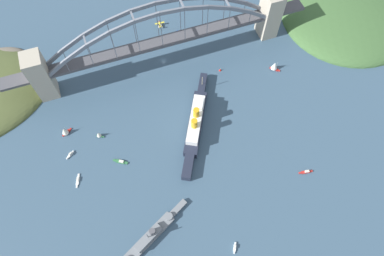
{
  "coord_description": "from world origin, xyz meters",
  "views": [
    {
      "loc": [
        44.45,
        204.53,
        255.67
      ],
      "look_at": [
        0.0,
        79.38,
        8.0
      ],
      "focal_mm": 32.78,
      "sensor_mm": 36.0,
      "label": 1
    }
  ],
  "objects_px": {
    "naval_cruiser": "(149,238)",
    "small_boat_6": "(78,180)",
    "seaplane_taxiing_near_bridge": "(179,34)",
    "small_boat_3": "(70,155)",
    "small_boat_4": "(99,135)",
    "small_boat_1": "(306,172)",
    "harbor_arch_bridge": "(161,42)",
    "ocean_liner": "(196,122)",
    "small_boat_7": "(65,131)",
    "channel_marker_buoy": "(220,70)",
    "seaplane_second_in_formation": "(160,25)",
    "small_boat_0": "(275,66)",
    "small_boat_2": "(235,248)",
    "small_boat_8": "(121,162)"
  },
  "relations": [
    {
      "from": "harbor_arch_bridge",
      "to": "seaplane_second_in_formation",
      "type": "relative_size",
      "value": 28.88
    },
    {
      "from": "seaplane_second_in_formation",
      "to": "harbor_arch_bridge",
      "type": "bearing_deg",
      "value": 76.73
    },
    {
      "from": "harbor_arch_bridge",
      "to": "naval_cruiser",
      "type": "height_order",
      "value": "harbor_arch_bridge"
    },
    {
      "from": "small_boat_7",
      "to": "channel_marker_buoy",
      "type": "distance_m",
      "value": 144.3
    },
    {
      "from": "naval_cruiser",
      "to": "small_boat_2",
      "type": "relative_size",
      "value": 9.32
    },
    {
      "from": "naval_cruiser",
      "to": "small_boat_6",
      "type": "height_order",
      "value": "naval_cruiser"
    },
    {
      "from": "seaplane_taxiing_near_bridge",
      "to": "small_boat_7",
      "type": "bearing_deg",
      "value": 30.01
    },
    {
      "from": "small_boat_0",
      "to": "small_boat_7",
      "type": "bearing_deg",
      "value": 0.78
    },
    {
      "from": "harbor_arch_bridge",
      "to": "small_boat_0",
      "type": "xyz_separation_m",
      "value": [
        -91.86,
        42.8,
        -20.7
      ]
    },
    {
      "from": "seaplane_taxiing_near_bridge",
      "to": "small_boat_2",
      "type": "relative_size",
      "value": 1.5
    },
    {
      "from": "naval_cruiser",
      "to": "small_boat_1",
      "type": "xyz_separation_m",
      "value": [
        -128.4,
        -7.3,
        -1.92
      ]
    },
    {
      "from": "small_boat_7",
      "to": "small_boat_8",
      "type": "xyz_separation_m",
      "value": [
        -36.19,
        39.79,
        -3.4
      ]
    },
    {
      "from": "naval_cruiser",
      "to": "channel_marker_buoy",
      "type": "relative_size",
      "value": 24.6
    },
    {
      "from": "ocean_liner",
      "to": "small_boat_2",
      "type": "height_order",
      "value": "ocean_liner"
    },
    {
      "from": "naval_cruiser",
      "to": "small_boat_3",
      "type": "height_order",
      "value": "naval_cruiser"
    },
    {
      "from": "naval_cruiser",
      "to": "small_boat_6",
      "type": "xyz_separation_m",
      "value": [
        39.75,
        -59.8,
        -2.13
      ]
    },
    {
      "from": "seaplane_taxiing_near_bridge",
      "to": "small_boat_4",
      "type": "relative_size",
      "value": 1.6
    },
    {
      "from": "seaplane_second_in_formation",
      "to": "small_boat_7",
      "type": "distance_m",
      "value": 139.17
    },
    {
      "from": "harbor_arch_bridge",
      "to": "naval_cruiser",
      "type": "bearing_deg",
      "value": 69.18
    },
    {
      "from": "seaplane_taxiing_near_bridge",
      "to": "small_boat_6",
      "type": "relative_size",
      "value": 0.97
    },
    {
      "from": "ocean_liner",
      "to": "small_boat_7",
      "type": "bearing_deg",
      "value": -15.67
    },
    {
      "from": "small_boat_1",
      "to": "small_boat_4",
      "type": "bearing_deg",
      "value": -30.3
    },
    {
      "from": "small_boat_2",
      "to": "small_boat_6",
      "type": "bearing_deg",
      "value": -42.42
    },
    {
      "from": "naval_cruiser",
      "to": "small_boat_6",
      "type": "relative_size",
      "value": 6.08
    },
    {
      "from": "ocean_liner",
      "to": "small_boat_4",
      "type": "xyz_separation_m",
      "value": [
        77.35,
        -16.8,
        -2.63
      ]
    },
    {
      "from": "small_boat_4",
      "to": "small_boat_6",
      "type": "xyz_separation_m",
      "value": [
        23.98,
        31.76,
        -2.63
      ]
    },
    {
      "from": "ocean_liner",
      "to": "small_boat_7",
      "type": "xyz_separation_m",
      "value": [
        102.72,
        -28.82,
        -1.76
      ]
    },
    {
      "from": "seaplane_taxiing_near_bridge",
      "to": "small_boat_3",
      "type": "relative_size",
      "value": 1.53
    },
    {
      "from": "small_boat_4",
      "to": "small_boat_6",
      "type": "bearing_deg",
      "value": 52.95
    },
    {
      "from": "ocean_liner",
      "to": "seaplane_taxiing_near_bridge",
      "type": "height_order",
      "value": "ocean_liner"
    },
    {
      "from": "small_boat_8",
      "to": "small_boat_2",
      "type": "bearing_deg",
      "value": 123.38
    },
    {
      "from": "seaplane_second_in_formation",
      "to": "channel_marker_buoy",
      "type": "height_order",
      "value": "seaplane_second_in_formation"
    },
    {
      "from": "small_boat_7",
      "to": "channel_marker_buoy",
      "type": "height_order",
      "value": "small_boat_7"
    },
    {
      "from": "naval_cruiser",
      "to": "small_boat_0",
      "type": "distance_m",
      "value": 182.56
    },
    {
      "from": "seaplane_taxiing_near_bridge",
      "to": "channel_marker_buoy",
      "type": "height_order",
      "value": "seaplane_taxiing_near_bridge"
    },
    {
      "from": "seaplane_taxiing_near_bridge",
      "to": "channel_marker_buoy",
      "type": "xyz_separation_m",
      "value": [
        -21.63,
        52.72,
        -1.04
      ]
    },
    {
      "from": "small_boat_2",
      "to": "small_boat_6",
      "type": "relative_size",
      "value": 0.65
    },
    {
      "from": "small_boat_7",
      "to": "harbor_arch_bridge",
      "type": "bearing_deg",
      "value": -155.1
    },
    {
      "from": "ocean_liner",
      "to": "small_boat_4",
      "type": "distance_m",
      "value": 79.19
    },
    {
      "from": "small_boat_2",
      "to": "small_boat_8",
      "type": "height_order",
      "value": "small_boat_2"
    },
    {
      "from": "channel_marker_buoy",
      "to": "small_boat_0",
      "type": "bearing_deg",
      "value": 162.21
    },
    {
      "from": "harbor_arch_bridge",
      "to": "ocean_liner",
      "type": "height_order",
      "value": "harbor_arch_bridge"
    },
    {
      "from": "seaplane_second_in_formation",
      "to": "small_boat_0",
      "type": "xyz_separation_m",
      "value": [
        -81.82,
        85.37,
        2.96
      ]
    },
    {
      "from": "seaplane_taxiing_near_bridge",
      "to": "small_boat_3",
      "type": "height_order",
      "value": "seaplane_taxiing_near_bridge"
    },
    {
      "from": "seaplane_taxiing_near_bridge",
      "to": "small_boat_0",
      "type": "height_order",
      "value": "small_boat_0"
    },
    {
      "from": "naval_cruiser",
      "to": "small_boat_8",
      "type": "height_order",
      "value": "naval_cruiser"
    },
    {
      "from": "small_boat_7",
      "to": "small_boat_3",
      "type": "bearing_deg",
      "value": 89.4
    },
    {
      "from": "small_boat_7",
      "to": "seaplane_taxiing_near_bridge",
      "type": "bearing_deg",
      "value": -149.99
    },
    {
      "from": "small_boat_6",
      "to": "seaplane_taxiing_near_bridge",
      "type": "bearing_deg",
      "value": -136.51
    },
    {
      "from": "small_boat_2",
      "to": "small_boat_3",
      "type": "bearing_deg",
      "value": -48.74
    }
  ]
}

